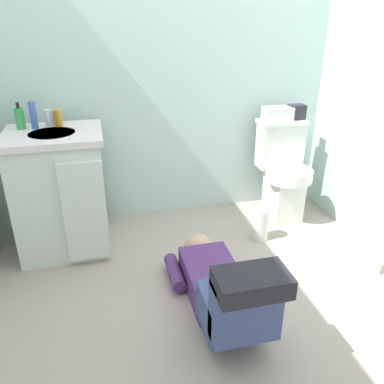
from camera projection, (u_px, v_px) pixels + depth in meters
ground_plane at (204, 294)px, 2.31m from camera, size 2.97×3.15×0.04m
wall_back at (165, 57)px, 2.79m from camera, size 2.63×0.08×2.40m
toilet at (283, 171)px, 3.05m from camera, size 0.36×0.46×0.75m
vanity_cabinet at (61, 192)px, 2.58m from camera, size 0.60×0.53×0.82m
faucet at (52, 118)px, 2.52m from camera, size 0.02×0.02×0.10m
person_plumber at (222, 287)px, 2.07m from camera, size 0.39×1.06×0.52m
tissue_box at (278, 114)px, 2.94m from camera, size 0.22×0.11×0.10m
toiletry_bag at (296, 112)px, 2.97m from camera, size 0.12×0.09×0.11m
soap_dispenser at (20, 118)px, 2.46m from camera, size 0.06×0.06×0.17m
bottle_blue at (33, 115)px, 2.45m from camera, size 0.04×0.04×0.17m
bottle_clear at (48, 118)px, 2.51m from camera, size 0.04×0.04×0.11m
bottle_amber at (59, 118)px, 2.52m from camera, size 0.05×0.05×0.11m
paper_towel_roll at (261, 224)px, 2.81m from camera, size 0.11×0.11×0.23m
toilet_paper_roll at (372, 265)px, 2.47m from camera, size 0.11×0.11×0.10m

